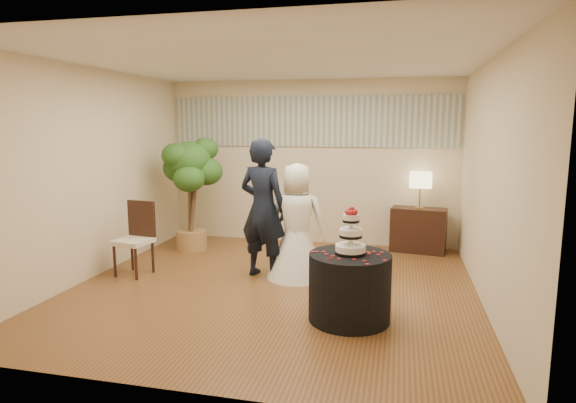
% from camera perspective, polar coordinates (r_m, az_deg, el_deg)
% --- Properties ---
extents(floor, '(5.00, 5.00, 0.00)m').
position_cam_1_polar(floor, '(6.22, -1.76, -10.14)').
color(floor, brown).
rests_on(floor, ground).
extents(ceiling, '(5.00, 5.00, 0.00)m').
position_cam_1_polar(ceiling, '(5.92, -1.90, 16.38)').
color(ceiling, white).
rests_on(ceiling, wall_back).
extents(wall_back, '(5.00, 0.06, 2.80)m').
position_cam_1_polar(wall_back, '(8.34, 2.62, 4.63)').
color(wall_back, beige).
rests_on(wall_back, ground).
extents(wall_front, '(5.00, 0.06, 2.80)m').
position_cam_1_polar(wall_front, '(3.58, -12.23, -1.56)').
color(wall_front, beige).
rests_on(wall_front, ground).
extents(wall_left, '(0.06, 5.00, 2.80)m').
position_cam_1_polar(wall_left, '(6.98, -22.10, 3.10)').
color(wall_left, beige).
rests_on(wall_left, ground).
extents(wall_right, '(0.06, 5.00, 2.80)m').
position_cam_1_polar(wall_right, '(5.79, 22.83, 1.96)').
color(wall_right, beige).
rests_on(wall_right, ground).
extents(mural_border, '(4.90, 0.02, 0.85)m').
position_cam_1_polar(mural_border, '(8.29, 2.63, 9.44)').
color(mural_border, '#A9AF9D').
rests_on(mural_border, wall_back).
extents(groom, '(0.78, 0.62, 1.88)m').
position_cam_1_polar(groom, '(6.45, -2.99, -0.83)').
color(groom, black).
rests_on(groom, floor).
extents(bride, '(0.89, 0.89, 1.55)m').
position_cam_1_polar(bride, '(6.43, 1.04, -2.31)').
color(bride, white).
rests_on(bride, floor).
extents(cake_table, '(1.06, 1.06, 0.72)m').
position_cam_1_polar(cake_table, '(5.17, 7.31, -10.03)').
color(cake_table, black).
rests_on(cake_table, floor).
extents(wedding_cake, '(0.32, 0.32, 0.50)m').
position_cam_1_polar(wedding_cake, '(5.01, 7.46, -3.41)').
color(wedding_cake, white).
rests_on(wedding_cake, cake_table).
extents(console, '(0.91, 0.51, 0.72)m').
position_cam_1_polar(console, '(8.09, 15.18, -3.28)').
color(console, black).
rests_on(console, floor).
extents(table_lamp, '(0.34, 0.34, 0.58)m').
position_cam_1_polar(table_lamp, '(7.98, 15.38, 1.28)').
color(table_lamp, beige).
rests_on(table_lamp, console).
extents(ficus_tree, '(1.11, 1.11, 1.88)m').
position_cam_1_polar(ficus_tree, '(8.01, -11.50, 0.95)').
color(ficus_tree, '#2B5B1C').
rests_on(ficus_tree, floor).
extents(side_chair, '(0.53, 0.54, 1.01)m').
position_cam_1_polar(side_chair, '(6.92, -17.90, -4.27)').
color(side_chair, black).
rests_on(side_chair, floor).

